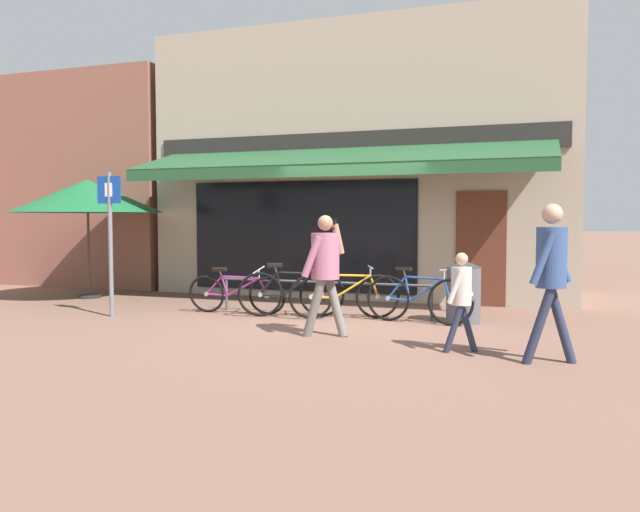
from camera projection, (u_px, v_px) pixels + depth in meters
name	position (u px, v px, depth m)	size (l,w,h in m)	color
ground_plane	(335.00, 321.00, 9.72)	(160.00, 160.00, 0.00)	brown
shop_front	(366.00, 166.00, 13.51)	(8.58, 4.66, 5.50)	tan
neighbour_building	(96.00, 184.00, 16.48)	(6.06, 4.00, 5.01)	#8E5647
bike_rack_rail	(323.00, 287.00, 10.30)	(3.68, 0.04, 0.57)	#47494F
bicycle_purple	(236.00, 293.00, 10.45)	(1.74, 0.52, 0.81)	black
bicycle_black	(291.00, 293.00, 10.11)	(1.70, 0.70, 0.90)	black
bicycle_orange	(344.00, 295.00, 9.93)	(1.67, 0.76, 0.85)	black
bicycle_blue	(418.00, 298.00, 9.53)	(1.70, 0.52, 0.86)	black
pedestrian_adult	(325.00, 263.00, 8.40)	(0.61, 0.59, 1.66)	slate
pedestrian_child	(461.00, 291.00, 7.42)	(0.40, 0.42, 1.21)	#282D47
pedestrian_second_adult	(551.00, 265.00, 6.82)	(0.59, 0.54, 1.78)	#282D47
litter_bin	(463.00, 292.00, 9.53)	(0.53, 0.53, 0.96)	#515459
parking_sign	(110.00, 229.00, 10.10)	(0.44, 0.07, 2.34)	slate
cafe_parasol	(87.00, 196.00, 12.48)	(2.96, 2.96, 2.39)	#4C3D2D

